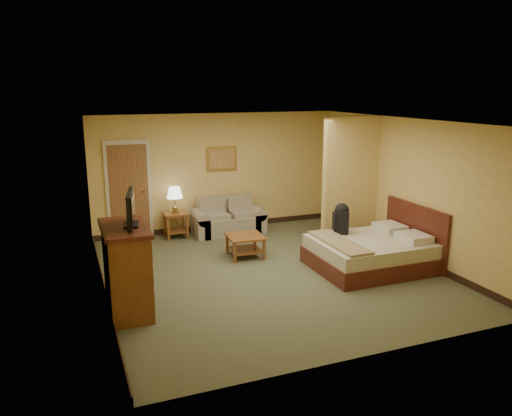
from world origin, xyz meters
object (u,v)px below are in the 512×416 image
bed (373,252)px  loveseat (228,222)px  dresser (127,269)px  coffee_table (245,242)px

bed → loveseat: bearing=119.7°
loveseat → dresser: dresser is taller
bed → dresser: bearing=-176.7°
coffee_table → dresser: 2.90m
loveseat → bed: bearing=-60.3°
coffee_table → bed: bearing=-35.6°
loveseat → bed: (1.72, -3.02, 0.04)m
loveseat → bed: bed is taller
dresser → coffee_table: bearing=34.4°
dresser → bed: size_ratio=0.64×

